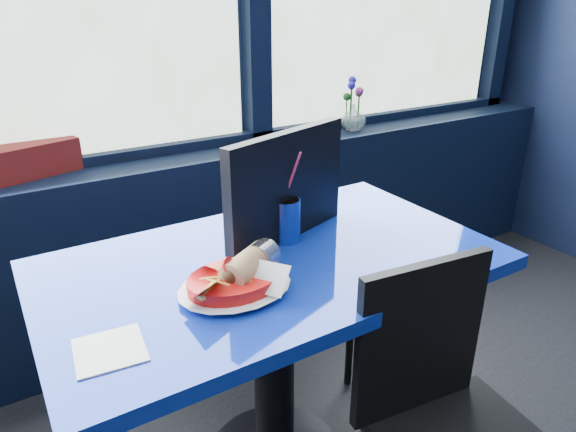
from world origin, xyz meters
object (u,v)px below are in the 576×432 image
at_px(near_table, 273,315).
at_px(ketchup_bottle, 266,200).
at_px(chair_near_back, 277,258).
at_px(chair_near_front, 450,411).
at_px(flower_vase, 353,114).
at_px(soda_cup, 287,219).
at_px(food_basket, 237,279).

relative_size(near_table, ketchup_bottle, 5.02).
bearing_deg(chair_near_back, chair_near_front, 78.62).
xyz_separation_m(flower_vase, ketchup_bottle, (-0.88, -0.71, -0.02)).
bearing_deg(soda_cup, food_basket, -144.97).
bearing_deg(ketchup_bottle, flower_vase, 38.89).
height_order(near_table, food_basket, food_basket).
bearing_deg(flower_vase, chair_near_front, -118.76).
xyz_separation_m(chair_near_back, soda_cup, (-0.05, -0.14, 0.20)).
relative_size(chair_near_back, ketchup_bottle, 4.45).
distance_m(near_table, chair_near_back, 0.26).
distance_m(chair_near_back, soda_cup, 0.26).
bearing_deg(soda_cup, chair_near_back, 69.93).
bearing_deg(food_basket, near_table, 26.67).
height_order(flower_vase, ketchup_bottle, flower_vase).
bearing_deg(chair_near_front, chair_near_back, 103.46).
xyz_separation_m(near_table, flower_vase, (0.94, 0.85, 0.31)).
relative_size(chair_near_front, flower_vase, 3.32).
xyz_separation_m(flower_vase, soda_cup, (-0.85, -0.78, -0.06)).
bearing_deg(soda_cup, flower_vase, 42.47).
bearing_deg(near_table, chair_near_front, -64.19).
height_order(chair_near_back, food_basket, chair_near_back).
bearing_deg(chair_near_front, flower_vase, 68.04).
xyz_separation_m(near_table, chair_near_front, (0.22, -0.46, -0.09)).
bearing_deg(chair_near_back, soda_cup, 51.89).
height_order(chair_near_back, soda_cup, chair_near_back).
bearing_deg(near_table, food_basket, -147.78).
bearing_deg(flower_vase, food_basket, -139.05).
bearing_deg(ketchup_bottle, soda_cup, -69.59).
distance_m(near_table, flower_vase, 1.31).
height_order(chair_near_front, food_basket, same).
relative_size(near_table, flower_vase, 4.76).
bearing_deg(near_table, chair_near_back, 56.81).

